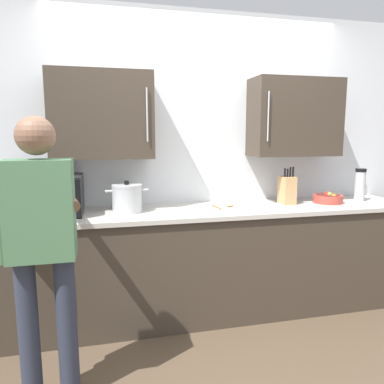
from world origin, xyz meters
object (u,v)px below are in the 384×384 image
(stock_pot, at_px, (127,198))
(fruit_bowl, at_px, (328,198))
(knife_block, at_px, (287,190))
(thermos_flask, at_px, (360,185))
(person_figure, at_px, (42,238))
(microwave_oven, at_px, (41,196))
(wooden_spoon, at_px, (224,206))

(stock_pot, relative_size, fruit_bowl, 1.29)
(knife_block, distance_m, thermos_flask, 0.70)
(stock_pot, bearing_deg, person_figure, -121.55)
(person_figure, bearing_deg, thermos_flask, 17.55)
(knife_block, relative_size, person_figure, 0.20)
(thermos_flask, bearing_deg, microwave_oven, 179.64)
(microwave_oven, relative_size, knife_block, 2.34)
(fruit_bowl, bearing_deg, stock_pot, 179.89)
(microwave_oven, distance_m, person_figure, 0.85)
(thermos_flask, height_order, person_figure, person_figure)
(wooden_spoon, xyz_separation_m, thermos_flask, (1.28, -0.01, 0.14))
(stock_pot, xyz_separation_m, thermos_flask, (2.08, 0.01, 0.04))
(knife_block, xyz_separation_m, fruit_bowl, (0.38, -0.04, -0.08))
(microwave_oven, distance_m, wooden_spoon, 1.42)
(wooden_spoon, relative_size, person_figure, 0.11)
(microwave_oven, xyz_separation_m, thermos_flask, (2.70, -0.02, 0.00))
(wooden_spoon, distance_m, thermos_flask, 1.29)
(stock_pot, distance_m, wooden_spoon, 0.80)
(microwave_oven, height_order, thermos_flask, same)
(knife_block, distance_m, fruit_bowl, 0.39)
(knife_block, height_order, stock_pot, knife_block)
(fruit_bowl, bearing_deg, knife_block, 173.34)
(stock_pot, height_order, person_figure, person_figure)
(microwave_oven, bearing_deg, thermos_flask, -0.36)
(stock_pot, distance_m, thermos_flask, 2.08)
(microwave_oven, height_order, fruit_bowl, microwave_oven)
(knife_block, bearing_deg, microwave_oven, -179.48)
(thermos_flask, bearing_deg, fruit_bowl, -178.39)
(knife_block, distance_m, wooden_spoon, 0.59)
(microwave_oven, xyz_separation_m, fruit_bowl, (2.38, -0.03, -0.11))
(microwave_oven, distance_m, thermos_flask, 2.70)
(knife_block, bearing_deg, person_figure, -155.60)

